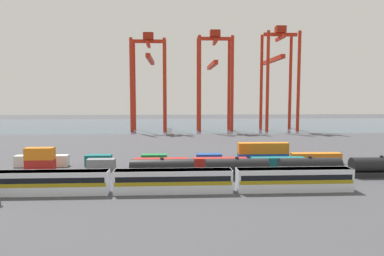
{
  "coord_description": "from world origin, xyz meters",
  "views": [
    {
      "loc": [
        -7.46,
        -76.93,
        16.05
      ],
      "look_at": [
        -1.38,
        37.57,
        5.96
      ],
      "focal_mm": 32.41,
      "sensor_mm": 36.0,
      "label": 1
    }
  ],
  "objects_px": {
    "freight_tank_row": "(310,167)",
    "gantry_crane_east": "(278,69)",
    "shipping_container_0": "(40,165)",
    "shipping_container_5": "(278,163)",
    "gantry_crane_west": "(149,71)",
    "passenger_train": "(173,180)",
    "gantry_crane_central": "(214,72)"
  },
  "relations": [
    {
      "from": "gantry_crane_central",
      "to": "freight_tank_row",
      "type": "bearing_deg",
      "value": -85.98
    },
    {
      "from": "gantry_crane_central",
      "to": "gantry_crane_west",
      "type": "bearing_deg",
      "value": 178.71
    },
    {
      "from": "freight_tank_row",
      "to": "gantry_crane_central",
      "type": "distance_m",
      "value": 107.12
    },
    {
      "from": "freight_tank_row",
      "to": "shipping_container_0",
      "type": "height_order",
      "value": "freight_tank_row"
    },
    {
      "from": "shipping_container_0",
      "to": "shipping_container_5",
      "type": "relative_size",
      "value": 0.5
    },
    {
      "from": "gantry_crane_west",
      "to": "gantry_crane_east",
      "type": "relative_size",
      "value": 0.93
    },
    {
      "from": "shipping_container_5",
      "to": "shipping_container_0",
      "type": "bearing_deg",
      "value": 180.0
    },
    {
      "from": "passenger_train",
      "to": "shipping_container_0",
      "type": "bearing_deg",
      "value": 147.44
    },
    {
      "from": "freight_tank_row",
      "to": "gantry_crane_central",
      "type": "height_order",
      "value": "gantry_crane_central"
    },
    {
      "from": "gantry_crane_east",
      "to": "shipping_container_5",
      "type": "bearing_deg",
      "value": -106.66
    },
    {
      "from": "shipping_container_5",
      "to": "gantry_crane_east",
      "type": "distance_m",
      "value": 102.91
    },
    {
      "from": "freight_tank_row",
      "to": "gantry_crane_east",
      "type": "xyz_separation_m",
      "value": [
        24.54,
        103.65,
        28.15
      ]
    },
    {
      "from": "freight_tank_row",
      "to": "gantry_crane_central",
      "type": "relative_size",
      "value": 1.49
    },
    {
      "from": "gantry_crane_east",
      "to": "gantry_crane_west",
      "type": "bearing_deg",
      "value": 179.46
    },
    {
      "from": "shipping_container_0",
      "to": "shipping_container_5",
      "type": "distance_m",
      "value": 52.65
    },
    {
      "from": "freight_tank_row",
      "to": "gantry_crane_east",
      "type": "height_order",
      "value": "gantry_crane_east"
    },
    {
      "from": "shipping_container_0",
      "to": "shipping_container_5",
      "type": "bearing_deg",
      "value": 0.0
    },
    {
      "from": "shipping_container_0",
      "to": "gantry_crane_east",
      "type": "relative_size",
      "value": 0.12
    },
    {
      "from": "gantry_crane_east",
      "to": "shipping_container_0",
      "type": "bearing_deg",
      "value": -130.55
    },
    {
      "from": "shipping_container_0",
      "to": "gantry_crane_central",
      "type": "height_order",
      "value": "gantry_crane_central"
    },
    {
      "from": "gantry_crane_east",
      "to": "passenger_train",
      "type": "bearing_deg",
      "value": -114.63
    },
    {
      "from": "gantry_crane_west",
      "to": "gantry_crane_east",
      "type": "xyz_separation_m",
      "value": [
        63.65,
        -0.59,
        1.34
      ]
    },
    {
      "from": "gantry_crane_west",
      "to": "gantry_crane_east",
      "type": "height_order",
      "value": "gantry_crane_east"
    },
    {
      "from": "freight_tank_row",
      "to": "shipping_container_0",
      "type": "bearing_deg",
      "value": 170.91
    },
    {
      "from": "freight_tank_row",
      "to": "shipping_container_0",
      "type": "distance_m",
      "value": 57.14
    },
    {
      "from": "gantry_crane_west",
      "to": "passenger_train",
      "type": "bearing_deg",
      "value": -84.1
    },
    {
      "from": "shipping_container_5",
      "to": "gantry_crane_west",
      "type": "xyz_separation_m",
      "value": [
        -35.34,
        95.22,
        27.57
      ]
    },
    {
      "from": "passenger_train",
      "to": "gantry_crane_central",
      "type": "height_order",
      "value": "gantry_crane_central"
    },
    {
      "from": "shipping_container_0",
      "to": "gantry_crane_west",
      "type": "xyz_separation_m",
      "value": [
        17.31,
        95.22,
        27.57
      ]
    },
    {
      "from": "gantry_crane_east",
      "to": "freight_tank_row",
      "type": "bearing_deg",
      "value": -103.32
    },
    {
      "from": "gantry_crane_east",
      "to": "gantry_crane_central",
      "type": "bearing_deg",
      "value": -179.78
    },
    {
      "from": "freight_tank_row",
      "to": "passenger_train",
      "type": "bearing_deg",
      "value": -160.79
    }
  ]
}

